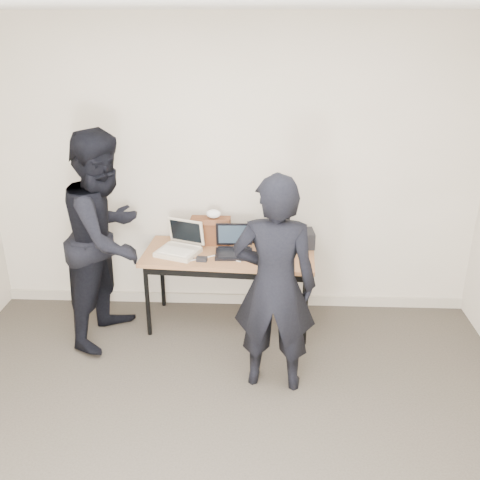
# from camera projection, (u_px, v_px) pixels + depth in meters

# --- Properties ---
(room) EXTENTS (4.60, 4.60, 2.80)m
(room) POSITION_uv_depth(u_px,v_px,m) (207.00, 288.00, 2.76)
(room) COLOR #3F3830
(room) RESTS_ON ground
(desk) EXTENTS (1.54, 0.75, 0.72)m
(desk) POSITION_uv_depth(u_px,v_px,m) (229.00, 259.00, 4.73)
(desk) COLOR #945F38
(desk) RESTS_ON ground
(laptop_beige) EXTENTS (0.43, 0.43, 0.28)m
(laptop_beige) POSITION_uv_depth(u_px,v_px,m) (180.00, 247.00, 4.70)
(laptop_beige) COLOR beige
(laptop_beige) RESTS_ON desk
(laptop_center) EXTENTS (0.33, 0.32, 0.25)m
(laptop_center) POSITION_uv_depth(u_px,v_px,m) (234.00, 247.00, 4.70)
(laptop_center) COLOR black
(laptop_center) RESTS_ON desk
(laptop_right) EXTENTS (0.48, 0.47, 0.26)m
(laptop_right) POSITION_uv_depth(u_px,v_px,m) (278.00, 240.00, 4.83)
(laptop_right) COLOR black
(laptop_right) RESTS_ON desk
(leather_satchel) EXTENTS (0.36, 0.18, 0.25)m
(leather_satchel) POSITION_uv_depth(u_px,v_px,m) (211.00, 230.00, 4.87)
(leather_satchel) COLOR #582D17
(leather_satchel) RESTS_ON desk
(tissue) EXTENTS (0.14, 0.11, 0.08)m
(tissue) POSITION_uv_depth(u_px,v_px,m) (214.00, 214.00, 4.82)
(tissue) COLOR white
(tissue) RESTS_ON leather_satchel
(equipment_box) EXTENTS (0.27, 0.23, 0.15)m
(equipment_box) POSITION_uv_depth(u_px,v_px,m) (299.00, 238.00, 4.83)
(equipment_box) COLOR black
(equipment_box) RESTS_ON desk
(power_brick) EXTENTS (0.10, 0.06, 0.03)m
(power_brick) POSITION_uv_depth(u_px,v_px,m) (202.00, 259.00, 4.55)
(power_brick) COLOR black
(power_brick) RESTS_ON desk
(cables) EXTENTS (1.15, 0.45, 0.01)m
(cables) POSITION_uv_depth(u_px,v_px,m) (234.00, 253.00, 4.71)
(cables) COLOR silver
(cables) RESTS_ON desk
(person_typist) EXTENTS (0.66, 0.47, 1.69)m
(person_typist) POSITION_uv_depth(u_px,v_px,m) (274.00, 285.00, 3.87)
(person_typist) COLOR black
(person_typist) RESTS_ON ground
(person_observer) EXTENTS (0.91, 1.05, 1.85)m
(person_observer) POSITION_uv_depth(u_px,v_px,m) (107.00, 238.00, 4.50)
(person_observer) COLOR black
(person_observer) RESTS_ON ground
(baseboard) EXTENTS (4.50, 0.03, 0.10)m
(baseboard) POSITION_uv_depth(u_px,v_px,m) (233.00, 299.00, 5.32)
(baseboard) COLOR #B1A693
(baseboard) RESTS_ON ground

